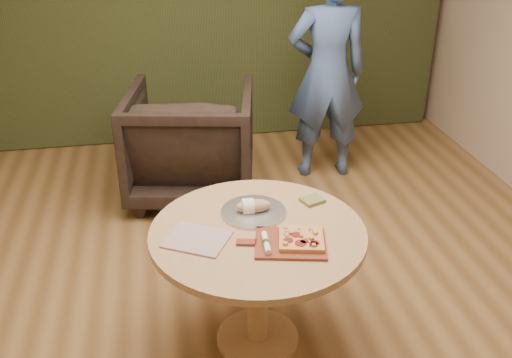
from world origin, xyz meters
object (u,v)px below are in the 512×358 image
Objects in this scene: flatbread_pizza at (301,239)px; cutlery_roll at (266,242)px; bread_roll at (252,206)px; pizza_paddle at (288,243)px; person_standing at (327,73)px; serving_tray at (253,212)px; armchair at (191,137)px; pedestal_table at (258,252)px.

flatbread_pizza reaches higher than cutlery_roll.
flatbread_pizza is at bearing -60.34° from bread_roll.
person_standing is (0.85, 2.20, 0.18)m from pizza_paddle.
cutlery_roll reaches higher than serving_tray.
cutlery_roll is 0.34m from serving_tray.
bread_roll reaches higher than cutlery_roll.
serving_tray is 1.84× the size of bread_roll.
bread_roll is 0.19× the size of armchair.
pedestal_table is 0.24m from cutlery_roll.
armchair reaches higher than flatbread_pizza.
bread_roll is at bearing 123.04° from pizza_paddle.
armchair is at bearing 97.24° from bread_roll.
person_standing is at bearing -160.08° from armchair.
pedestal_table is at bearing 139.39° from flatbread_pizza.
serving_tray is at bearing 118.51° from flatbread_pizza.
bread_roll reaches higher than serving_tray.
flatbread_pizza is 2.07m from armchair.
serving_tray is 2.10m from person_standing.
serving_tray is 0.04m from bread_roll.
armchair is (-0.34, 2.01, -0.25)m from pizza_paddle.
bread_roll is (-0.19, 0.34, 0.02)m from flatbread_pizza.
armchair is 0.55× the size of person_standing.
armchair reaches higher than pizza_paddle.
pedestal_table is at bearing 68.22° from person_standing.
person_standing is (0.96, 1.86, 0.18)m from serving_tray.
person_standing is (1.19, 0.19, 0.42)m from armchair.
cutlery_roll is at bearing -86.24° from pedestal_table.
pedestal_table is 1.11× the size of armchair.
serving_tray reaches higher than pedestal_table.
cutlery_roll is at bearing -178.70° from flatbread_pizza.
armchair is (-0.21, 1.67, -0.28)m from bread_roll.
pedestal_table is 0.25m from bread_roll.
cutlery_roll is 2.05m from armchair.
bread_roll is at bearing 119.66° from flatbread_pizza.
person_standing reaches higher than flatbread_pizza.
cutlery_roll is 0.19× the size of armchair.
serving_tray is 0.35× the size of armchair.
serving_tray is (-0.12, 0.33, -0.00)m from pizza_paddle.
pedestal_table is 5.86× the size of bread_roll.
cutlery_roll is at bearing 107.32° from armchair.
armchair is (-0.22, 1.67, -0.25)m from serving_tray.
armchair is (-0.40, 2.01, -0.27)m from flatbread_pizza.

